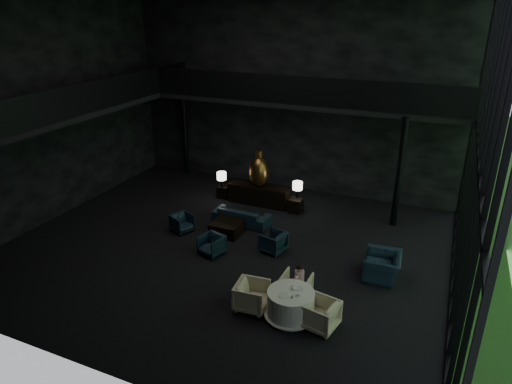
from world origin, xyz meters
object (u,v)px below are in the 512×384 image
at_px(bronze_urn, 259,171).
at_px(dining_chair_west, 252,293).
at_px(lounge_armchair_south, 212,245).
at_px(lounge_armchair_east, 273,241).
at_px(coffee_table, 227,228).
at_px(table_lamp_left, 222,177).
at_px(window_armchair, 383,261).
at_px(sofa, 242,213).
at_px(lounge_armchair_west, 182,223).
at_px(side_table_left, 224,192).
at_px(table_lamp_right, 298,186).
at_px(side_table_right, 296,205).
at_px(dining_chair_east, 320,313).
at_px(dining_table, 291,306).
at_px(child, 299,274).
at_px(console, 259,195).
at_px(dining_chair_north, 296,285).

height_order(bronze_urn, dining_chair_west, bronze_urn).
height_order(lounge_armchair_south, dining_chair_west, dining_chair_west).
relative_size(bronze_urn, lounge_armchair_east, 2.04).
bearing_deg(coffee_table, bronze_urn, 89.75).
height_order(bronze_urn, table_lamp_left, bronze_urn).
distance_m(window_armchair, dining_chair_west, 4.08).
xyz_separation_m(table_lamp_left, sofa, (1.71, -1.75, -0.55)).
bearing_deg(lounge_armchair_west, coffee_table, -49.27).
relative_size(side_table_left, table_lamp_right, 0.79).
distance_m(table_lamp_right, lounge_armchair_west, 4.59).
bearing_deg(bronze_urn, side_table_right, -5.03).
distance_m(side_table_right, dining_chair_east, 6.78).
distance_m(dining_table, dining_chair_east, 0.83).
relative_size(table_lamp_left, lounge_armchair_east, 0.91).
height_order(side_table_right, lounge_armchair_east, lounge_armchair_east).
height_order(side_table_left, child, child).
bearing_deg(sofa, console, -84.20).
bearing_deg(bronze_urn, console, -90.00).
bearing_deg(console, dining_table, -60.16).
xyz_separation_m(side_table_right, dining_table, (1.96, -6.09, 0.05)).
bearing_deg(table_lamp_left, console, 3.07).
height_order(sofa, window_armchair, window_armchair).
bearing_deg(lounge_armchair_south, sofa, 107.07).
bearing_deg(lounge_armchair_south, dining_chair_west, -25.82).
distance_m(sofa, coffee_table, 0.94).
distance_m(side_table_left, lounge_armchair_west, 3.29).
bearing_deg(lounge_armchair_south, window_armchair, 24.38).
relative_size(lounge_armchair_east, child, 1.26).
xyz_separation_m(side_table_right, table_lamp_right, (0.00, 0.16, 0.73)).
bearing_deg(bronze_urn, dining_chair_east, -55.36).
height_order(window_armchair, dining_chair_west, window_armchair).
height_order(bronze_urn, side_table_right, bronze_urn).
distance_m(table_lamp_left, sofa, 2.51).
relative_size(table_lamp_left, table_lamp_right, 1.01).
bearing_deg(lounge_armchair_south, dining_chair_north, -3.96).
relative_size(lounge_armchair_west, window_armchair, 0.49).
bearing_deg(child, lounge_armchair_west, -22.44).
relative_size(lounge_armchair_east, dining_chair_north, 0.90).
relative_size(lounge_armchair_east, dining_chair_west, 0.79).
bearing_deg(sofa, dining_chair_north, 135.45).
relative_size(console, lounge_armchair_south, 3.73).
relative_size(console, side_table_right, 4.46).
xyz_separation_m(table_lamp_right, window_armchair, (3.81, -3.45, -0.46)).
distance_m(dining_chair_west, child, 1.41).
bearing_deg(side_table_right, table_lamp_right, 90.00).
bearing_deg(dining_chair_north, lounge_armchair_west, -22.54).
bearing_deg(side_table_right, dining_chair_north, -70.91).
xyz_separation_m(lounge_armchair_east, dining_chair_north, (1.51, -2.11, 0.04)).
xyz_separation_m(side_table_right, coffee_table, (-1.61, -2.64, -0.05)).
height_order(table_lamp_right, dining_table, table_lamp_right).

